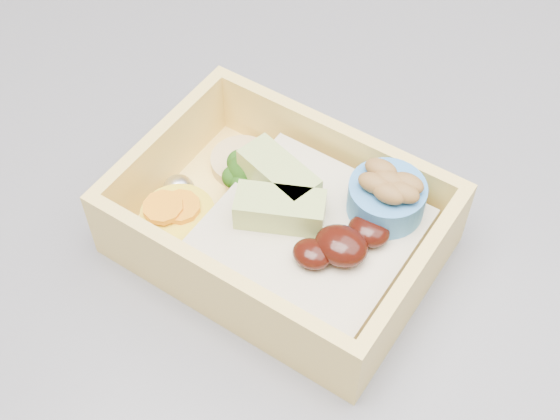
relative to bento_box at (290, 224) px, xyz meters
The scene contains 1 object.
bento_box is the anchor object (origin of this frame).
Camera 1 is at (0.21, -0.26, 1.28)m, focal length 50.00 mm.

